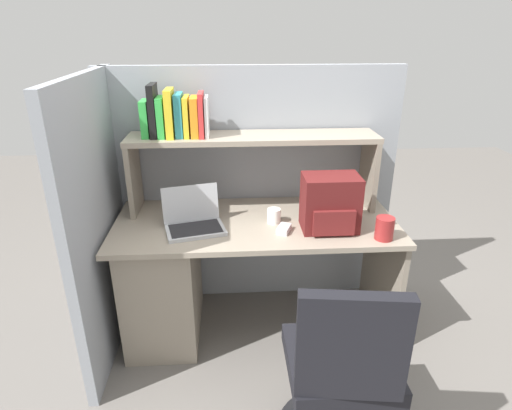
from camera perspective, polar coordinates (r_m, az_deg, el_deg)
ground_plane at (r=2.83m, az=-0.07°, el=-15.62°), size 8.00×8.00×0.00m
desk at (r=2.61m, az=-8.74°, el=-8.84°), size 1.60×0.70×0.73m
cubicle_partition_rear at (r=2.78m, az=-0.57°, el=2.04°), size 1.84×0.05×1.55m
cubicle_partition_left at (r=2.48m, az=-20.02°, el=-2.09°), size 0.05×1.06×1.55m
overhead_hutch at (r=2.51m, az=-0.37°, el=7.13°), size 1.44×0.28×0.45m
reference_books_on_shelf at (r=2.47m, az=-10.74°, el=11.69°), size 0.37×0.19×0.29m
laptop at (r=2.37m, az=-8.33°, el=-1.92°), size 0.36×0.32×0.22m
backpack at (r=2.33m, az=9.87°, el=0.15°), size 0.30×0.23×0.30m
computer_mouse at (r=2.32m, az=3.72°, el=-3.20°), size 0.10×0.12×0.03m
paper_cup at (r=2.41m, az=2.40°, el=-1.44°), size 0.08×0.08×0.08m
snack_canister at (r=2.32m, az=16.75°, el=-2.99°), size 0.10×0.10×0.12m
office_chair at (r=1.95m, az=11.17°, el=-22.24°), size 0.52×0.52×0.93m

